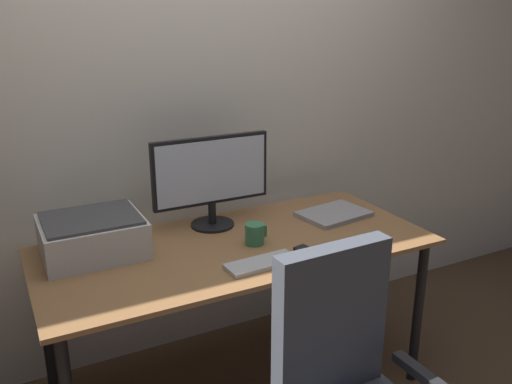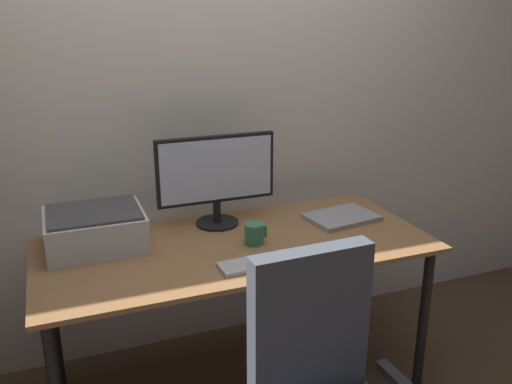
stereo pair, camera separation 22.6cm
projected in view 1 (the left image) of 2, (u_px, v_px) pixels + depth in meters
back_wall at (186, 96)px, 2.61m from camera, size 6.40×0.10×2.60m
desk at (236, 260)px, 2.35m from camera, size 1.67×0.76×0.74m
monitor at (211, 176)px, 2.44m from camera, size 0.55×0.20×0.42m
keyboard at (261, 263)px, 2.12m from camera, size 0.29×0.12×0.02m
mouse at (306, 253)px, 2.20m from camera, size 0.07×0.11×0.03m
coffee_mug at (255, 234)px, 2.31m from camera, size 0.10×0.08×0.09m
laptop at (334, 214)px, 2.63m from camera, size 0.35×0.27×0.02m
printer at (92, 236)px, 2.20m from camera, size 0.40×0.34×0.16m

